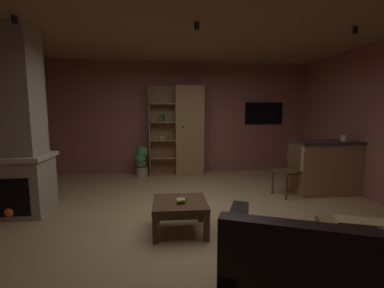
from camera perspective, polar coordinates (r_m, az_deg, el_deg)
The scene contains 18 objects.
floor at distance 4.04m, azimuth 0.59°, elevation -15.84°, with size 6.34×5.94×0.02m, color tan.
wall_back at distance 6.70m, azimuth -2.23°, elevation 5.55°, with size 6.46×0.06×2.73m, color #8E544C.
ceiling at distance 3.89m, azimuth 0.65°, elevation 24.76°, with size 6.34×5.94×0.02m, color #8E6B47.
window_pane_back at distance 6.66m, azimuth -4.21°, elevation 5.60°, with size 0.79×0.01×0.86m, color white.
stone_fireplace at distance 4.72m, azimuth -33.66°, elevation 1.90°, with size 0.91×0.74×2.73m.
bookshelf_cabinet at distance 6.46m, azimuth -1.30°, elevation 2.80°, with size 1.30×0.41×2.14m.
kitchen_bar_counter at distance 5.71m, azimuth 27.76°, elevation -4.36°, with size 1.47×0.58×1.00m.
tissue_box at distance 5.70m, azimuth 30.08°, elevation 1.10°, with size 0.12×0.12×0.11m, color #BFB299.
leather_couch at distance 2.54m, azimuth 28.28°, elevation -23.77°, with size 1.86×1.44×0.84m.
coffee_table at distance 3.55m, azimuth -2.62°, elevation -13.37°, with size 0.69×0.66×0.41m.
table_book_0 at distance 3.58m, azimuth -2.17°, elevation -11.60°, with size 0.13×0.08×0.03m, color #2D4C8C.
table_book_1 at distance 3.44m, azimuth -2.42°, elevation -11.93°, with size 0.11×0.10×0.03m, color gold.
dining_chair at distance 5.25m, azimuth 20.47°, elevation -4.66°, with size 0.53×0.53×0.92m.
potted_floor_plant at distance 6.39m, azimuth -10.77°, elevation -3.51°, with size 0.31×0.30×0.74m.
wall_mounted_tv at distance 7.08m, azimuth 15.10°, elevation 6.37°, with size 0.97×0.06×0.54m.
track_light_spot_0 at distance 4.16m, azimuth -33.77°, elevation 21.24°, with size 0.07×0.07×0.09m, color black.
track_light_spot_1 at distance 3.79m, azimuth 1.02°, elevation 23.93°, with size 0.07×0.07×0.09m, color black.
track_light_spot_2 at distance 4.57m, azimuth 31.56°, elevation 20.02°, with size 0.07×0.07×0.09m, color black.
Camera 1 is at (-0.41, -3.69, 1.59)m, focal length 24.90 mm.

